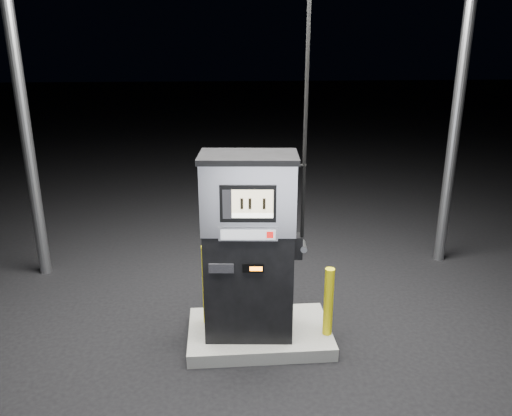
{
  "coord_description": "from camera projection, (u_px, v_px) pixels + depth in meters",
  "views": [
    {
      "loc": [
        -0.43,
        -4.93,
        3.23
      ],
      "look_at": [
        -0.04,
        0.0,
        1.58
      ],
      "focal_mm": 35.0,
      "sensor_mm": 36.0,
      "label": 1
    }
  ],
  "objects": [
    {
      "name": "fuel_dispenser",
      "position": [
        249.0,
        245.0,
        5.27
      ],
      "size": [
        1.14,
        0.68,
        4.2
      ],
      "rotation": [
        0.0,
        0.0,
        -0.09
      ],
      "color": "black",
      "rests_on": "pump_island"
    },
    {
      "name": "bollard_left",
      "position": [
        208.0,
        285.0,
        5.64
      ],
      "size": [
        0.15,
        0.15,
        0.95
      ],
      "primitive_type": "cylinder",
      "rotation": [
        0.0,
        0.0,
        -0.23
      ],
      "color": "#D8C90C",
      "rests_on": "pump_island"
    },
    {
      "name": "ground",
      "position": [
        259.0,
        339.0,
        5.72
      ],
      "size": [
        80.0,
        80.0,
        0.0
      ],
      "primitive_type": "plane",
      "color": "black",
      "rests_on": "ground"
    },
    {
      "name": "pump_island",
      "position": [
        259.0,
        333.0,
        5.69
      ],
      "size": [
        1.6,
        1.0,
        0.15
      ],
      "primitive_type": "cube",
      "color": "slate",
      "rests_on": "ground"
    },
    {
      "name": "bollard_right",
      "position": [
        328.0,
        302.0,
        5.43
      ],
      "size": [
        0.14,
        0.14,
        0.79
      ],
      "primitive_type": "cylinder",
      "rotation": [
        0.0,
        0.0,
        0.38
      ],
      "color": "#D8C90C",
      "rests_on": "pump_island"
    }
  ]
}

